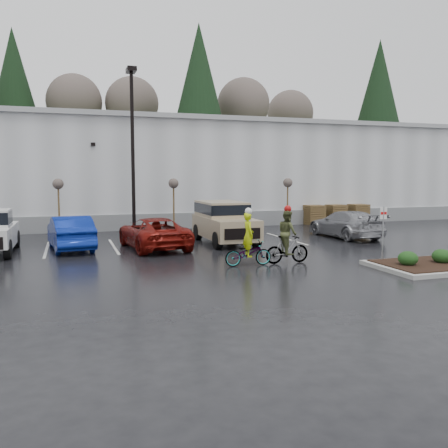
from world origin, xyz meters
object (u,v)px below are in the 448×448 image
object	(u,v)px
cyclist_hivis	(248,248)
cyclist_olive	(287,242)
pallet_stack_a	(314,215)
lamppost	(132,133)
sapling_west	(58,187)
sapling_mid	(174,186)
car_far_silver	(345,224)
fire_lane_sign	(383,228)
sapling_east	(288,185)
suv_tan	(225,222)
pallet_stack_c	(358,214)
car_blue	(70,232)
pallet_stack_b	(336,214)
car_red	(153,233)

from	to	relation	value
cyclist_hivis	cyclist_olive	xyz separation A→B (m)	(1.60, -0.00, 0.14)
pallet_stack_a	cyclist_hivis	bearing A→B (deg)	-127.68
lamppost	sapling_west	xyz separation A→B (m)	(-4.00, 1.00, -2.96)
sapling_mid	car_far_silver	xyz separation A→B (m)	(8.30, -5.55, -1.99)
fire_lane_sign	car_far_silver	distance (m)	7.87
sapling_east	pallet_stack_a	world-z (taller)	sapling_east
fire_lane_sign	suv_tan	xyz separation A→B (m)	(-3.87, 7.35, -0.38)
pallet_stack_c	cyclist_hivis	size ratio (longest dim) A/B	0.62
lamppost	car_blue	xyz separation A→B (m)	(-3.44, -4.24, -4.91)
lamppost	pallet_stack_c	distance (m)	16.89
cyclist_hivis	fire_lane_sign	bearing A→B (deg)	-102.81
sapling_mid	pallet_stack_b	bearing A→B (deg)	4.89
sapling_east	car_blue	size ratio (longest dim) A/B	0.68
pallet_stack_a	car_blue	distance (m)	17.12
cyclist_hivis	suv_tan	bearing A→B (deg)	-8.24
sapling_east	car_far_silver	xyz separation A→B (m)	(0.80, -5.55, -1.99)
sapling_mid	sapling_west	bearing A→B (deg)	180.00
sapling_mid	pallet_stack_b	xyz separation A→B (m)	(11.70, 1.00, -2.05)
pallet_stack_b	cyclist_olive	xyz separation A→B (m)	(-9.75, -12.50, 0.15)
sapling_east	car_red	xyz separation A→B (m)	(-9.79, -6.13, -2.01)
car_far_silver	cyclist_hivis	size ratio (longest dim) A/B	2.32
pallet_stack_a	suv_tan	xyz separation A→B (m)	(-8.57, -6.45, 0.35)
lamppost	fire_lane_sign	bearing A→B (deg)	-56.54
car_blue	car_far_silver	world-z (taller)	car_blue
sapling_mid	pallet_stack_a	distance (m)	10.26
pallet_stack_b	car_blue	bearing A→B (deg)	-160.52
pallet_stack_a	car_far_silver	world-z (taller)	car_far_silver
sapling_mid	sapling_east	xyz separation A→B (m)	(7.50, 0.00, 0.00)
sapling_mid	sapling_east	distance (m)	7.50
lamppost	car_blue	distance (m)	7.35
lamppost	sapling_west	distance (m)	5.07
car_red	sapling_west	bearing A→B (deg)	-61.84
pallet_stack_b	cyclist_hivis	bearing A→B (deg)	-132.25
sapling_mid	cyclist_hivis	size ratio (longest dim) A/B	1.47
fire_lane_sign	car_far_silver	bearing A→B (deg)	67.54
pallet_stack_a	car_far_silver	distance (m)	6.77
pallet_stack_a	pallet_stack_b	xyz separation A→B (m)	(1.70, 0.00, 0.00)
car_blue	cyclist_hivis	size ratio (longest dim) A/B	2.16
lamppost	cyclist_olive	world-z (taller)	lamppost
lamppost	pallet_stack_c	world-z (taller)	lamppost
car_blue	car_far_silver	bearing A→B (deg)	171.73
sapling_east	car_red	bearing A→B (deg)	-147.92
sapling_mid	fire_lane_sign	xyz separation A→B (m)	(5.30, -12.80, -1.32)
sapling_east	fire_lane_sign	xyz separation A→B (m)	(-2.20, -12.80, -1.32)
car_blue	suv_tan	distance (m)	7.38
lamppost	pallet_stack_a	size ratio (longest dim) A/B	6.83
pallet_stack_a	sapling_east	bearing A→B (deg)	-158.20
pallet_stack_b	car_blue	size ratio (longest dim) A/B	0.29
sapling_west	pallet_stack_b	size ratio (longest dim) A/B	2.37
fire_lane_sign	car_far_silver	size ratio (longest dim) A/B	0.44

